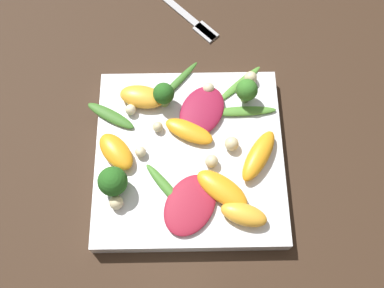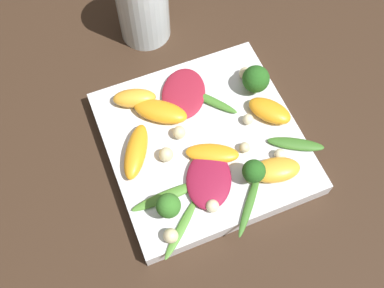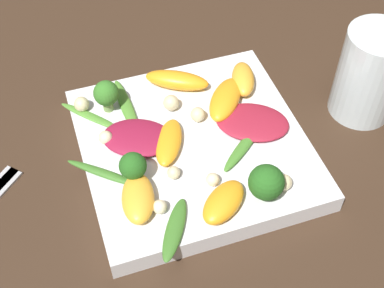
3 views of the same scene
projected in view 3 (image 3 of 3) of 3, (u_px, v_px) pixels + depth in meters
ground_plane at (193, 154)px, 0.62m from camera, size 2.40×2.40×0.00m
plate at (193, 147)px, 0.61m from camera, size 0.25×0.25×0.03m
drinking_glass at (370, 74)px, 0.62m from camera, size 0.08×0.08×0.11m
radicchio_leaf_0 at (253, 123)px, 0.61m from camera, size 0.09×0.10×0.01m
radicchio_leaf_1 at (138, 138)px, 0.59m from camera, size 0.08×0.10×0.01m
orange_segment_0 at (243, 79)px, 0.65m from camera, size 0.06×0.04×0.02m
orange_segment_1 at (177, 80)px, 0.65m from camera, size 0.06×0.08×0.02m
orange_segment_2 at (227, 201)px, 0.53m from camera, size 0.06×0.07×0.02m
orange_segment_3 at (138, 198)px, 0.54m from camera, size 0.07×0.05×0.02m
orange_segment_4 at (169, 143)px, 0.59m from camera, size 0.07×0.05×0.01m
orange_segment_5 at (225, 99)px, 0.63m from camera, size 0.08×0.07×0.02m
broccoli_floret_0 at (266, 183)px, 0.53m from camera, size 0.04×0.04×0.04m
broccoli_floret_1 at (106, 94)px, 0.61m from camera, size 0.03×0.03×0.04m
broccoli_floret_2 at (133, 167)px, 0.54m from camera, size 0.03×0.03×0.04m
arugula_sprig_0 at (126, 106)px, 0.63m from camera, size 0.09×0.02×0.01m
arugula_sprig_1 at (105, 174)px, 0.56m from camera, size 0.07×0.08×0.01m
arugula_sprig_2 at (243, 147)px, 0.59m from camera, size 0.06×0.07×0.01m
arugula_sprig_3 at (90, 116)px, 0.62m from camera, size 0.07×0.06×0.00m
arugula_sprig_4 at (175, 229)px, 0.52m from camera, size 0.07×0.05×0.01m
macadamia_nut_0 at (106, 138)px, 0.59m from camera, size 0.02×0.02×0.02m
macadamia_nut_1 at (171, 103)px, 0.62m from camera, size 0.02×0.02×0.02m
macadamia_nut_2 at (209, 181)px, 0.55m from camera, size 0.01×0.01×0.01m
macadamia_nut_3 at (174, 173)px, 0.56m from camera, size 0.01×0.01×0.01m
macadamia_nut_4 at (82, 104)px, 0.62m from camera, size 0.02×0.02×0.02m
macadamia_nut_5 at (284, 182)px, 0.55m from camera, size 0.02×0.02×0.02m
macadamia_nut_6 at (160, 207)px, 0.53m from camera, size 0.01×0.01×0.01m
macadamia_nut_7 at (198, 114)px, 0.61m from camera, size 0.02×0.02×0.02m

